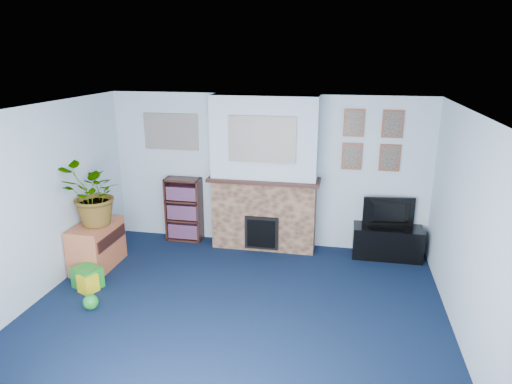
% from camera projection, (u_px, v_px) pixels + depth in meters
% --- Properties ---
extents(floor, '(5.00, 4.50, 0.01)m').
position_uv_depth(floor, '(234.00, 315.00, 5.42)').
color(floor, '#0E1A36').
rests_on(floor, ground).
extents(ceiling, '(5.00, 4.50, 0.01)m').
position_uv_depth(ceiling, '(230.00, 112.00, 4.72)').
color(ceiling, white).
rests_on(ceiling, wall_back).
extents(wall_back, '(5.00, 0.04, 2.40)m').
position_uv_depth(wall_back, '(267.00, 171.00, 7.18)').
color(wall_back, silver).
rests_on(wall_back, ground).
extents(wall_front, '(5.00, 0.04, 2.40)m').
position_uv_depth(wall_front, '(148.00, 340.00, 2.96)').
color(wall_front, silver).
rests_on(wall_front, ground).
extents(wall_left, '(0.04, 4.50, 2.40)m').
position_uv_depth(wall_left, '(32.00, 207.00, 5.53)').
color(wall_left, silver).
rests_on(wall_left, ground).
extents(wall_right, '(0.04, 4.50, 2.40)m').
position_uv_depth(wall_right, '(472.00, 237.00, 4.61)').
color(wall_right, silver).
rests_on(wall_right, ground).
extents(chimney_breast, '(1.72, 0.50, 2.40)m').
position_uv_depth(chimney_breast, '(264.00, 175.00, 6.99)').
color(chimney_breast, brown).
rests_on(chimney_breast, ground).
extents(collage_main, '(1.00, 0.03, 0.68)m').
position_uv_depth(collage_main, '(262.00, 140.00, 6.62)').
color(collage_main, gray).
rests_on(collage_main, chimney_breast).
extents(collage_left, '(0.90, 0.03, 0.58)m').
position_uv_depth(collage_left, '(171.00, 132.00, 7.28)').
color(collage_left, gray).
rests_on(collage_left, wall_back).
extents(portrait_tl, '(0.30, 0.03, 0.40)m').
position_uv_depth(portrait_tl, '(354.00, 123.00, 6.69)').
color(portrait_tl, brown).
rests_on(portrait_tl, wall_back).
extents(portrait_tr, '(0.30, 0.03, 0.40)m').
position_uv_depth(portrait_tr, '(393.00, 124.00, 6.59)').
color(portrait_tr, brown).
rests_on(portrait_tr, wall_back).
extents(portrait_bl, '(0.30, 0.03, 0.40)m').
position_uv_depth(portrait_bl, '(352.00, 156.00, 6.83)').
color(portrait_bl, brown).
rests_on(portrait_bl, wall_back).
extents(portrait_br, '(0.30, 0.03, 0.40)m').
position_uv_depth(portrait_br, '(390.00, 158.00, 6.73)').
color(portrait_br, brown).
rests_on(portrait_br, wall_back).
extents(tv_stand, '(1.02, 0.43, 0.48)m').
position_uv_depth(tv_stand, '(387.00, 243.00, 6.91)').
color(tv_stand, black).
rests_on(tv_stand, ground).
extents(television, '(0.77, 0.19, 0.44)m').
position_uv_depth(television, '(390.00, 213.00, 6.79)').
color(television, black).
rests_on(television, tv_stand).
extents(bookshelf, '(0.58, 0.28, 1.05)m').
position_uv_depth(bookshelf, '(184.00, 211.00, 7.50)').
color(bookshelf, '#331812').
rests_on(bookshelf, ground).
extents(sideboard, '(0.47, 0.85, 0.66)m').
position_uv_depth(sideboard, '(97.00, 244.00, 6.56)').
color(sideboard, '#BE613D').
rests_on(sideboard, ground).
extents(potted_plant, '(0.87, 0.95, 0.90)m').
position_uv_depth(potted_plant, '(93.00, 195.00, 6.28)').
color(potted_plant, '#26661E').
rests_on(potted_plant, sideboard).
extents(mantel_clock, '(0.10, 0.06, 0.14)m').
position_uv_depth(mantel_clock, '(260.00, 174.00, 6.95)').
color(mantel_clock, gold).
rests_on(mantel_clock, chimney_breast).
extents(mantel_candle, '(0.05, 0.05, 0.17)m').
position_uv_depth(mantel_candle, '(279.00, 174.00, 6.89)').
color(mantel_candle, '#B2BFC6').
rests_on(mantel_candle, chimney_breast).
extents(mantel_teddy, '(0.11, 0.11, 0.11)m').
position_uv_depth(mantel_teddy, '(232.00, 173.00, 7.03)').
color(mantel_teddy, gray).
rests_on(mantel_teddy, chimney_breast).
extents(mantel_can, '(0.06, 0.06, 0.13)m').
position_uv_depth(mantel_can, '(306.00, 177.00, 6.82)').
color(mantel_can, yellow).
rests_on(mantel_can, chimney_breast).
extents(green_crate, '(0.43, 0.39, 0.28)m').
position_uv_depth(green_crate, '(87.00, 277.00, 6.04)').
color(green_crate, '#198C26').
rests_on(green_crate, ground).
extents(toy_ball, '(0.19, 0.19, 0.19)m').
position_uv_depth(toy_ball, '(91.00, 302.00, 5.52)').
color(toy_ball, '#198C26').
rests_on(toy_ball, ground).
extents(toy_block, '(0.26, 0.26, 0.25)m').
position_uv_depth(toy_block, '(88.00, 284.00, 5.93)').
color(toy_block, yellow).
rests_on(toy_block, ground).
extents(toy_tube, '(0.30, 0.13, 0.17)m').
position_uv_depth(toy_tube, '(94.00, 263.00, 6.62)').
color(toy_tube, '#198C26').
rests_on(toy_tube, ground).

